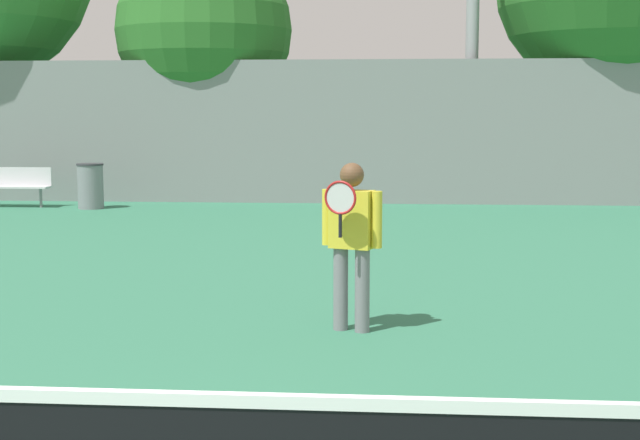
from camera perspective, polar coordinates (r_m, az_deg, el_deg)
name	(u,v)px	position (r m, az deg, el deg)	size (l,w,h in m)	color
tennis_player	(351,235)	(8.38, 2.02, -0.99)	(0.57, 0.49, 1.60)	slate
bench_courtside_near	(9,182)	(20.59, -19.28, 2.28)	(1.84, 0.40, 0.86)	silver
trash_bin	(91,186)	(19.70, -14.48, 2.12)	(0.57, 0.57, 0.97)	gray
back_fence	(339,132)	(20.12, 1.25, 5.65)	(28.28, 0.06, 3.23)	gray
tree_dark_dense	(204,31)	(22.27, -7.41, 11.88)	(4.28, 4.28, 6.16)	brown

